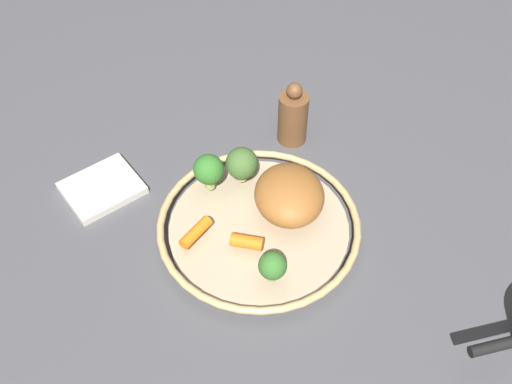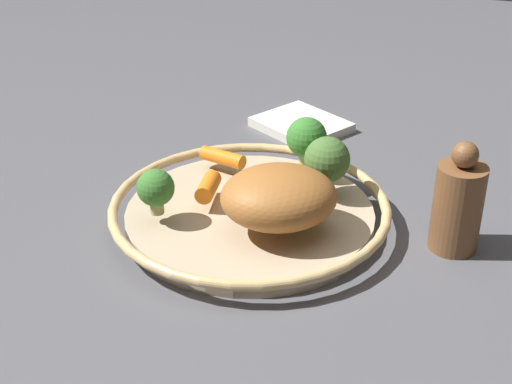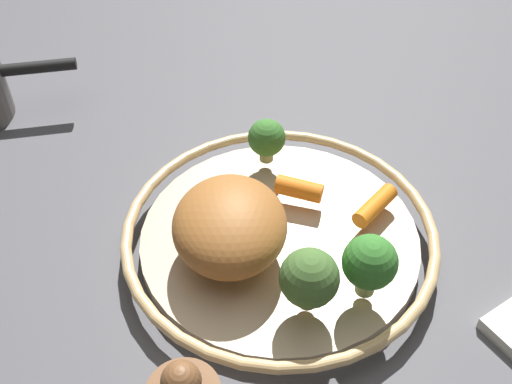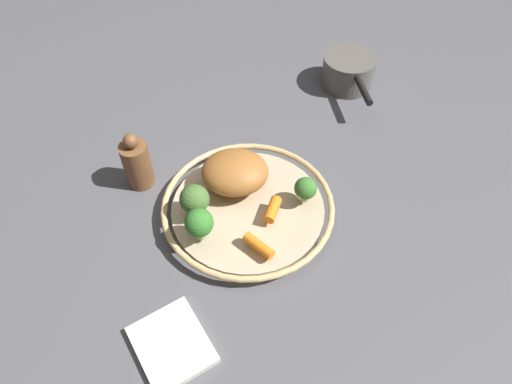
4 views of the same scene
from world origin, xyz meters
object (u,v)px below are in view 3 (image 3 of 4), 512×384
roast_chicken_piece (230,225)px  broccoli_floret_edge (309,278)px  broccoli_floret_mid (370,263)px  broccoli_floret_small (267,138)px  baby_carrot_right (300,189)px  serving_bowl (280,237)px  baby_carrot_back (375,206)px

roast_chicken_piece → broccoli_floret_edge: 0.10m
broccoli_floret_mid → broccoli_floret_small: bearing=140.5°
baby_carrot_right → broccoli_floret_small: (-0.06, 0.04, 0.02)m
broccoli_floret_mid → broccoli_floret_edge: 0.06m
broccoli_floret_edge → baby_carrot_right: bearing=114.7°
roast_chicken_piece → baby_carrot_right: bearing=69.5°
roast_chicken_piece → baby_carrot_right: (0.04, 0.10, -0.02)m
broccoli_floret_small → broccoli_floret_edge: 0.21m
serving_bowl → baby_carrot_back: size_ratio=5.43×
serving_bowl → broccoli_floret_mid: broccoli_floret_mid is taller
baby_carrot_right → broccoli_floret_mid: broccoli_floret_mid is taller
baby_carrot_back → broccoli_floret_edge: size_ratio=0.94×
baby_carrot_right → broccoli_floret_small: size_ratio=0.95×
baby_carrot_back → broccoli_floret_mid: broccoli_floret_mid is taller
baby_carrot_right → baby_carrot_back: 0.08m
broccoli_floret_edge → serving_bowl: bearing=128.1°
broccoli_floret_small → broccoli_floret_edge: size_ratio=0.83×
serving_bowl → roast_chicken_piece: (-0.04, -0.05, 0.05)m
roast_chicken_piece → baby_carrot_right: size_ratio=2.54×
baby_carrot_right → broccoli_floret_edge: size_ratio=0.78×
broccoli_floret_small → baby_carrot_back: bearing=-11.9°
broccoli_floret_small → broccoli_floret_mid: bearing=-39.5°
broccoli_floret_mid → broccoli_floret_edge: bearing=-140.5°
roast_chicken_piece → broccoli_floret_mid: bearing=1.7°
roast_chicken_piece → baby_carrot_back: size_ratio=2.12×
serving_bowl → broccoli_floret_mid: 0.13m
roast_chicken_piece → broccoli_floret_small: roast_chicken_piece is taller
serving_bowl → broccoli_floret_small: (-0.06, 0.09, 0.05)m
serving_bowl → baby_carrot_right: size_ratio=6.50×
broccoli_floret_edge → broccoli_floret_small: bearing=124.7°
serving_bowl → broccoli_floret_small: size_ratio=6.16×
serving_bowl → roast_chicken_piece: roast_chicken_piece is taller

